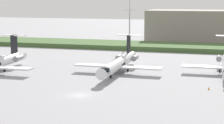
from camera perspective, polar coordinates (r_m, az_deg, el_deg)
ground_plane at (r=105.62m, az=0.95°, el=-1.06°), size 500.00×500.00×0.00m
grass_berm at (r=150.68m, az=5.58°, el=2.37°), size 320.00×20.00×1.73m
regional_jet_third at (r=100.54m, az=1.08°, el=-0.13°), size 22.81×31.00×9.00m
antenna_mast at (r=150.35m, az=2.61°, el=5.66°), size 4.40×0.50×22.60m
distant_hangar at (r=178.99m, az=13.94°, el=5.21°), size 52.94×24.14×13.93m
safety_cone_front_marker at (r=84.63m, az=14.13°, el=-3.79°), size 0.44×0.44×0.55m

